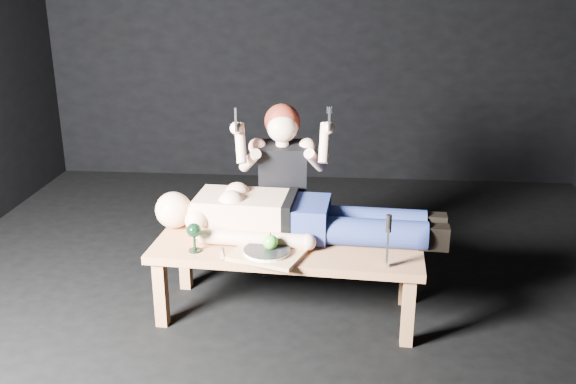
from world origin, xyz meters
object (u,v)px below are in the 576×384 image
Objects in this scene: table at (287,279)px; serving_tray at (267,255)px; goblet at (194,237)px; carving_knife at (388,241)px; lying_man at (299,213)px; kneeling_woman at (282,190)px.

table is 0.31m from serving_tray.
carving_knife is (1.06, -0.11, 0.06)m from goblet.
lying_man is at bearing 70.42° from table.
serving_tray is at bearing -4.92° from goblet.
kneeling_woman reaches higher than serving_tray.
carving_knife is (0.65, -0.07, 0.14)m from serving_tray.
serving_tray reaches higher than table.
lying_man reaches higher than goblet.
lying_man is at bearing 145.58° from carving_knife.
goblet is at bearing -129.82° from kneeling_woman.
serving_tray is at bearing -115.55° from table.
carving_knife reaches higher than goblet.
table is 5.23× the size of carving_knife.
lying_man is at bearing -75.19° from kneeling_woman.
serving_tray is at bearing -97.62° from kneeling_woman.
goblet reaches higher than table.
carving_knife reaches higher than table.
table is 0.63m from kneeling_woman.
table is 9.15× the size of goblet.
serving_tray is 0.42m from goblet.
goblet reaches higher than serving_tray.
table is 0.61m from goblet.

